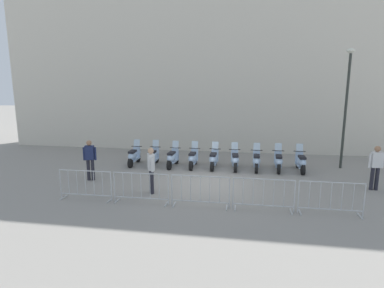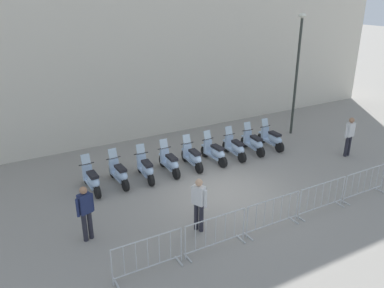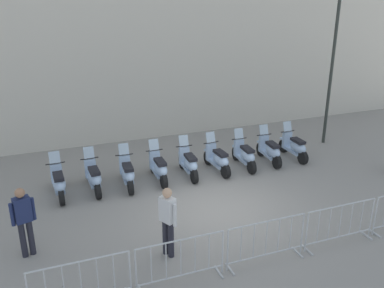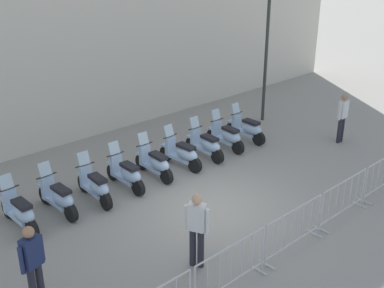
% 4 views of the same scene
% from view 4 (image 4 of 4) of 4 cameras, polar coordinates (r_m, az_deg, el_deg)
% --- Properties ---
extents(ground_plane, '(120.00, 120.00, 0.00)m').
position_cam_4_polar(ground_plane, '(12.71, 2.35, -7.46)').
color(ground_plane, gray).
extents(motorcycle_0, '(0.61, 1.72, 1.24)m').
position_cam_4_polar(motorcycle_0, '(12.30, -19.71, -7.59)').
color(motorcycle_0, black).
rests_on(motorcycle_0, ground).
extents(motorcycle_1, '(0.60, 1.72, 1.24)m').
position_cam_4_polar(motorcycle_1, '(12.66, -15.53, -6.11)').
color(motorcycle_1, black).
rests_on(motorcycle_1, ground).
extents(motorcycle_2, '(0.71, 1.71, 1.24)m').
position_cam_4_polar(motorcycle_2, '(13.01, -11.39, -4.89)').
color(motorcycle_2, black).
rests_on(motorcycle_2, ground).
extents(motorcycle_3, '(0.66, 1.72, 1.24)m').
position_cam_4_polar(motorcycle_3, '(13.52, -7.77, -3.51)').
color(motorcycle_3, black).
rests_on(motorcycle_3, ground).
extents(motorcycle_4, '(0.68, 1.71, 1.24)m').
position_cam_4_polar(motorcycle_4, '(14.07, -4.40, -2.27)').
color(motorcycle_4, black).
rests_on(motorcycle_4, ground).
extents(motorcycle_5, '(0.56, 1.73, 1.24)m').
position_cam_4_polar(motorcycle_5, '(14.66, -1.19, -1.13)').
color(motorcycle_5, black).
rests_on(motorcycle_5, ground).
extents(motorcycle_6, '(0.68, 1.71, 1.24)m').
position_cam_4_polar(motorcycle_6, '(15.29, 1.66, -0.09)').
color(motorcycle_6, black).
rests_on(motorcycle_6, ground).
extents(motorcycle_7, '(0.70, 1.71, 1.24)m').
position_cam_4_polar(motorcycle_7, '(16.01, 4.15, 0.94)').
color(motorcycle_7, black).
rests_on(motorcycle_7, ground).
extents(motorcycle_8, '(0.64, 1.72, 1.24)m').
position_cam_4_polar(motorcycle_8, '(16.73, 6.55, 1.83)').
color(motorcycle_8, black).
rests_on(motorcycle_8, ground).
extents(barrier_segment_1, '(1.92, 0.72, 1.07)m').
position_cam_4_polar(barrier_segment_1, '(9.71, 4.60, -14.51)').
color(barrier_segment_1, '#B2B5B7').
rests_on(barrier_segment_1, ground).
extents(barrier_segment_2, '(1.92, 0.72, 1.07)m').
position_cam_4_polar(barrier_segment_2, '(11.04, 11.95, -9.93)').
color(barrier_segment_2, '#B2B5B7').
rests_on(barrier_segment_2, ground).
extents(barrier_segment_3, '(1.92, 0.72, 1.07)m').
position_cam_4_polar(barrier_segment_3, '(12.55, 17.49, -6.28)').
color(barrier_segment_3, '#B2B5B7').
rests_on(barrier_segment_3, ground).
extents(barrier_segment_4, '(1.92, 0.72, 1.07)m').
position_cam_4_polar(barrier_segment_4, '(14.19, 21.73, -3.41)').
color(barrier_segment_4, '#B2B5B7').
rests_on(barrier_segment_4, ground).
extents(street_lamp, '(0.36, 0.36, 5.69)m').
position_cam_4_polar(street_lamp, '(18.14, 8.95, 13.15)').
color(street_lamp, '#2D332D').
rests_on(street_lamp, ground).
extents(officer_near_row_end, '(0.55, 0.26, 1.73)m').
position_cam_4_polar(officer_near_row_end, '(9.55, -18.34, -13.11)').
color(officer_near_row_end, '#23232D').
rests_on(officer_near_row_end, ground).
extents(officer_mid_plaza, '(0.55, 0.25, 1.73)m').
position_cam_4_polar(officer_mid_plaza, '(17.12, 17.41, 3.27)').
color(officer_mid_plaza, '#23232D').
rests_on(officer_mid_plaza, ground).
extents(officer_by_barriers, '(0.32, 0.53, 1.73)m').
position_cam_4_polar(officer_by_barriers, '(10.08, 0.57, -9.71)').
color(officer_by_barriers, '#23232D').
rests_on(officer_by_barriers, ground).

